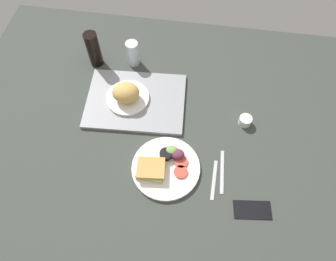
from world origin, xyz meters
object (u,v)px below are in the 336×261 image
(knife, at_px, (222,172))
(bread_plate_near, at_px, (126,94))
(cell_phone, at_px, (252,210))
(soda_bottle, at_px, (94,49))
(serving_tray, at_px, (136,101))
(fork, at_px, (214,180))
(drinking_glass, at_px, (133,53))
(plate_with_salad, at_px, (164,166))
(espresso_cup, at_px, (245,121))

(knife, bearing_deg, bread_plate_near, 55.39)
(cell_phone, bearing_deg, soda_bottle, 134.13)
(serving_tray, distance_m, soda_bottle, 0.33)
(fork, bearing_deg, drinking_glass, 39.79)
(drinking_glass, xyz_separation_m, soda_bottle, (-0.18, -0.03, 0.03))
(plate_with_salad, distance_m, knife, 0.24)
(fork, height_order, cell_phone, cell_phone)
(bread_plate_near, xyz_separation_m, soda_bottle, (-0.20, 0.21, 0.04))
(soda_bottle, xyz_separation_m, cell_phone, (0.78, -0.64, -0.09))
(soda_bottle, relative_size, espresso_cup, 3.30)
(soda_bottle, bearing_deg, espresso_cup, -18.62)
(soda_bottle, distance_m, knife, 0.83)
(drinking_glass, height_order, soda_bottle, soda_bottle)
(drinking_glass, height_order, cell_phone, drinking_glass)
(soda_bottle, bearing_deg, cell_phone, -39.24)
(espresso_cup, xyz_separation_m, cell_phone, (0.04, -0.39, -0.02))
(serving_tray, bearing_deg, drinking_glass, 103.64)
(serving_tray, relative_size, knife, 2.37)
(espresso_cup, bearing_deg, knife, -108.68)
(plate_with_salad, distance_m, espresso_cup, 0.42)
(espresso_cup, bearing_deg, bread_plate_near, 175.89)
(bread_plate_near, bearing_deg, plate_with_salad, -54.10)
(drinking_glass, bearing_deg, bread_plate_near, -85.33)
(espresso_cup, bearing_deg, soda_bottle, 161.38)
(plate_with_salad, height_order, cell_phone, plate_with_salad)
(drinking_glass, distance_m, knife, 0.71)
(bread_plate_near, relative_size, knife, 1.03)
(plate_with_salad, bearing_deg, espresso_cup, 39.50)
(drinking_glass, distance_m, fork, 0.72)
(fork, distance_m, knife, 0.05)
(cell_phone, bearing_deg, knife, 124.92)
(espresso_cup, relative_size, cell_phone, 0.39)
(drinking_glass, relative_size, soda_bottle, 0.70)
(soda_bottle, distance_m, espresso_cup, 0.79)
(serving_tray, height_order, knife, serving_tray)
(plate_with_salad, height_order, fork, plate_with_salad)
(plate_with_salad, bearing_deg, soda_bottle, 129.31)
(bread_plate_near, bearing_deg, espresso_cup, -4.11)
(serving_tray, xyz_separation_m, plate_with_salad, (0.18, -0.31, 0.01))
(drinking_glass, bearing_deg, soda_bottle, -171.12)
(bread_plate_near, relative_size, espresso_cup, 3.51)
(soda_bottle, xyz_separation_m, fork, (0.63, -0.54, -0.09))
(fork, distance_m, cell_phone, 0.18)
(bread_plate_near, distance_m, soda_bottle, 0.29)
(serving_tray, height_order, cell_phone, serving_tray)
(serving_tray, height_order, plate_with_salad, plate_with_salad)
(bread_plate_near, xyz_separation_m, fork, (0.43, -0.33, -0.05))
(drinking_glass, bearing_deg, espresso_cup, -26.45)
(serving_tray, relative_size, soda_bottle, 2.43)
(plate_with_salad, xyz_separation_m, soda_bottle, (-0.42, 0.51, 0.08))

